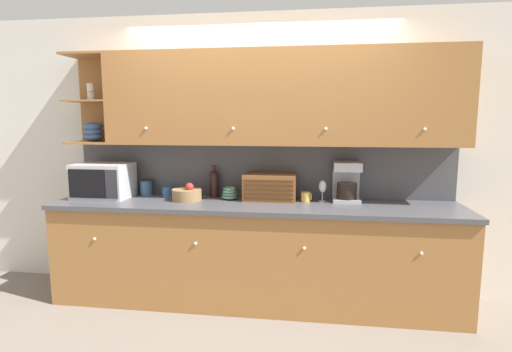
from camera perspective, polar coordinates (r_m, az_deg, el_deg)
The scene contains 15 objects.
ground_plane at distance 4.10m, azimuth 0.45°, elevation -15.43°, with size 24.00×24.00×0.00m, color slate.
wall_back at distance 3.80m, azimuth 0.54°, elevation 3.03°, with size 5.95×0.06×2.60m.
counter_unit at distance 3.63m, azimuth -0.22°, elevation -10.89°, with size 3.57×0.68×0.91m.
backsplash_panel at distance 3.78m, azimuth 0.46°, elevation 0.85°, with size 3.55×0.01×0.50m.
upper_cabinets at distance 3.57m, azimuth 2.83°, elevation 11.01°, with size 3.55×0.37×0.82m.
microwave at distance 3.98m, azimuth -20.97°, elevation -0.62°, with size 0.49×0.38×0.32m.
storage_canister at distance 4.01m, azimuth -15.40°, elevation -1.61°, with size 0.12×0.12×0.14m.
mug at distance 3.91m, azimuth -12.48°, elevation -2.16°, with size 0.11×0.10×0.09m.
fruit_basket at distance 3.67m, azimuth -9.84°, elevation -2.57°, with size 0.27×0.27×0.16m.
wine_bottle at distance 3.79m, azimuth -6.00°, elevation -0.91°, with size 0.09×0.09×0.30m.
bowl_stack_on_counter at distance 3.67m, azimuth -3.79°, elevation -2.47°, with size 0.15×0.15×0.12m.
bread_box at distance 3.62m, azimuth 2.00°, elevation -1.58°, with size 0.47×0.27×0.24m.
mug_blue_second at distance 3.59m, azimuth 7.16°, elevation -2.96°, with size 0.10×0.08×0.09m.
wine_glass at distance 3.60m, azimuth 9.48°, elevation -1.61°, with size 0.07×0.07×0.19m.
coffee_maker at distance 3.65m, azimuth 12.81°, elevation -0.76°, with size 0.24×0.23×0.36m.
Camera 1 is at (0.48, -3.72, 1.64)m, focal length 28.00 mm.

